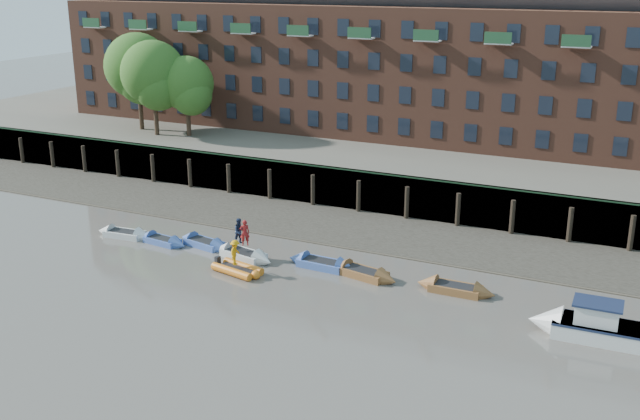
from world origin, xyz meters
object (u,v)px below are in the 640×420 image
Objects in this scene: rowboat_6 at (455,289)px; person_rib_crew at (235,252)px; rowboat_2 at (204,243)px; rowboat_4 at (322,264)px; rowboat_5 at (363,273)px; rowboat_0 at (125,234)px; rowboat_1 at (162,241)px; person_rower_b at (240,231)px; motor_launch at (582,324)px; person_rower_a at (245,233)px; rowboat_3 at (244,255)px; rib_tender at (239,269)px.

rowboat_6 is 13.76m from person_rib_crew.
rowboat_4 reaches higher than rowboat_2.
rowboat_5 is 3.04× the size of person_rib_crew.
rowboat_0 reaches higher than rowboat_1.
rowboat_0 is at bearing -178.52° from rowboat_6.
rowboat_1 is (3.29, 0.07, -0.02)m from rowboat_0.
person_rower_b is at bearing -170.89° from rowboat_4.
motor_launch is 3.92× the size of person_rib_crew.
rowboat_1 is at bearing -153.32° from rowboat_2.
rowboat_4 is 2.77× the size of person_rower_a.
rowboat_1 is 2.39× the size of person_rower_a.
rowboat_3 reaches higher than rowboat_5.
rowboat_0 is 0.71× the size of motor_launch.
rowboat_5 is 0.77× the size of motor_launch.
rowboat_5 is at bearing -78.41° from person_rib_crew.
rowboat_3 reaches higher than rowboat_0.
rowboat_1 is at bearing -166.33° from rowboat_5.
rowboat_3 is 2.82× the size of person_rower_b.
rowboat_0 is 10.14m from person_rower_a.
rowboat_0 is 2.79× the size of person_rib_crew.
rowboat_3 is 5.46m from rowboat_4.
person_rower_a reaches higher than motor_launch.
rowboat_3 is at bearing -4.64° from rowboat_0.
person_rower_b reaches higher than rowboat_1.
person_rower_b reaches higher than person_rib_crew.
person_rower_b reaches higher than rib_tender.
person_rower_b is (-14.52, -0.63, 1.58)m from rowboat_6.
rowboat_3 reaches higher than rib_tender.
person_rower_a is 1.09× the size of person_rib_crew.
rib_tender is at bearing -0.47° from motor_launch.
rowboat_5 is (14.96, 0.60, 0.03)m from rowboat_1.
rowboat_6 is at bearing -86.54° from person_rib_crew.
person_rower_b is at bearing 15.77° from person_rib_crew.
person_rib_crew reaches higher than rowboat_0.
person_rower_b is 1.09× the size of person_rib_crew.
rowboat_5 reaches higher than rowboat_2.
rowboat_1 is at bearing 128.37° from person_rower_b.
rowboat_6 reaches higher than rowboat_1.
person_rower_a is at bearing -4.58° from rowboat_0.
rowboat_5 is (8.37, 0.55, -0.00)m from rowboat_3.
rib_tender is 2.98m from person_rower_a.
person_rower_a reaches higher than rowboat_0.
rowboat_3 reaches higher than rowboat_2.
rowboat_5 reaches higher than rowboat_1.
rowboat_2 is at bearing -169.64° from rowboat_5.
person_rib_crew is at bearing -167.04° from rib_tender.
person_rower_b reaches higher than person_rower_a.
rowboat_1 is 3.05m from rowboat_2.
person_rib_crew is (0.71, -2.35, -0.45)m from person_rower_a.
rowboat_1 is at bearing -35.17° from person_rower_a.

